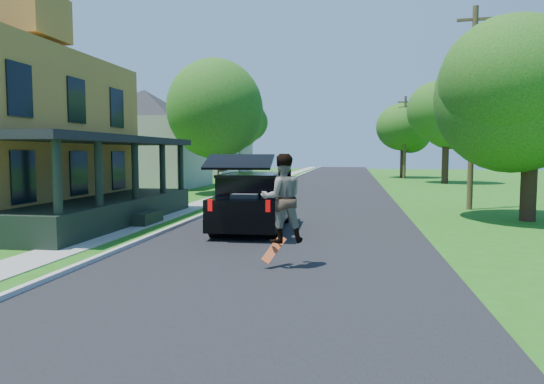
% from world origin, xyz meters
% --- Properties ---
extents(ground, '(140.00, 140.00, 0.00)m').
position_xyz_m(ground, '(0.00, 0.00, 0.00)').
color(ground, '#275911').
rests_on(ground, ground).
extents(street, '(8.00, 120.00, 0.02)m').
position_xyz_m(street, '(0.00, 20.00, 0.00)').
color(street, black).
rests_on(street, ground).
extents(curb, '(0.15, 120.00, 0.12)m').
position_xyz_m(curb, '(-4.05, 20.00, 0.00)').
color(curb, '#AAAAA4').
rests_on(curb, ground).
extents(sidewalk, '(1.30, 120.00, 0.03)m').
position_xyz_m(sidewalk, '(-5.60, 20.00, 0.00)').
color(sidewalk, gray).
rests_on(sidewalk, ground).
extents(front_walk, '(6.50, 1.20, 0.03)m').
position_xyz_m(front_walk, '(-9.50, 6.00, 0.00)').
color(front_walk, gray).
rests_on(front_walk, ground).
extents(neighbor_house_mid, '(12.78, 12.78, 8.30)m').
position_xyz_m(neighbor_house_mid, '(-13.50, 24.00, 4.19)').
color(neighbor_house_mid, '#A4A192').
rests_on(neighbor_house_mid, ground).
extents(neighbor_house_far, '(12.78, 12.78, 8.30)m').
position_xyz_m(neighbor_house_far, '(-13.50, 40.00, 4.19)').
color(neighbor_house_far, '#A4A192').
rests_on(neighbor_house_far, ground).
extents(black_suv, '(2.25, 5.42, 2.49)m').
position_xyz_m(black_suv, '(-1.40, 5.39, 0.95)').
color(black_suv, black).
rests_on(black_suv, ground).
extents(skateboarder, '(1.13, 1.00, 1.93)m').
position_xyz_m(skateboarder, '(0.32, 0.24, 1.54)').
color(skateboarder, black).
rests_on(skateboarder, ground).
extents(skateboard, '(0.51, 0.53, 0.58)m').
position_xyz_m(skateboard, '(0.14, 0.23, 0.39)').
color(skateboard, '#A6370E').
rests_on(skateboard, ground).
extents(tree_left_mid, '(5.90, 5.83, 8.71)m').
position_xyz_m(tree_left_mid, '(-6.04, 18.31, 5.65)').
color(tree_left_mid, black).
rests_on(tree_left_mid, ground).
extents(tree_left_far, '(6.93, 7.09, 9.63)m').
position_xyz_m(tree_left_far, '(-9.82, 37.49, 6.48)').
color(tree_left_far, black).
rests_on(tree_left_far, ground).
extents(tree_right_near, '(5.69, 5.57, 8.12)m').
position_xyz_m(tree_right_near, '(8.23, 9.14, 5.10)').
color(tree_right_near, black).
rests_on(tree_right_near, ground).
extents(tree_right_mid, '(6.50, 6.24, 8.74)m').
position_xyz_m(tree_right_mid, '(9.33, 32.10, 5.85)').
color(tree_right_mid, black).
rests_on(tree_right_mid, ground).
extents(tree_right_far, '(5.40, 5.28, 7.85)m').
position_xyz_m(tree_right_far, '(6.83, 41.43, 5.10)').
color(tree_right_far, black).
rests_on(tree_right_far, ground).
extents(utility_pole_near, '(1.53, 0.27, 8.91)m').
position_xyz_m(utility_pole_near, '(7.00, 12.65, 4.59)').
color(utility_pole_near, '#40331E').
rests_on(utility_pole_near, ground).
extents(utility_pole_far, '(1.55, 0.35, 8.15)m').
position_xyz_m(utility_pole_far, '(6.82, 39.75, 4.21)').
color(utility_pole_far, '#40331E').
rests_on(utility_pole_far, ground).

